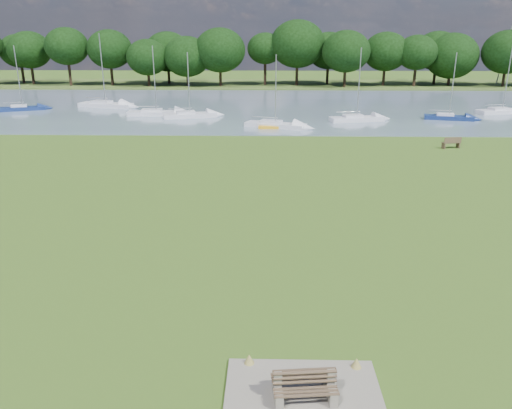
{
  "coord_description": "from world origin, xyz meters",
  "views": [
    {
      "loc": [
        -0.99,
        -24.86,
        9.22
      ],
      "look_at": [
        -1.57,
        -2.0,
        1.36
      ],
      "focal_mm": 35.0,
      "sensor_mm": 36.0,
      "label": 1
    }
  ],
  "objects_px": {
    "bench_pair": "(304,385)",
    "sailboat_6": "(356,117)",
    "sailboat_2": "(448,116)",
    "kayak": "(272,127)",
    "riverbank_bench": "(452,143)",
    "sailboat_8": "(105,103)",
    "sailboat_1": "(156,112)",
    "sailboat_7": "(275,123)",
    "sailboat_9": "(502,110)",
    "sailboat_5": "(22,107)",
    "sailboat_0": "(189,114)"
  },
  "relations": [
    {
      "from": "sailboat_7",
      "to": "sailboat_2",
      "type": "bearing_deg",
      "value": 35.55
    },
    {
      "from": "sailboat_6",
      "to": "sailboat_8",
      "type": "relative_size",
      "value": 0.84
    },
    {
      "from": "riverbank_bench",
      "to": "sailboat_9",
      "type": "xyz_separation_m",
      "value": [
        12.77,
        19.6,
        0.01
      ]
    },
    {
      "from": "bench_pair",
      "to": "kayak",
      "type": "relative_size",
      "value": 0.65
    },
    {
      "from": "sailboat_0",
      "to": "sailboat_2",
      "type": "bearing_deg",
      "value": -18.12
    },
    {
      "from": "sailboat_1",
      "to": "sailboat_7",
      "type": "xyz_separation_m",
      "value": [
        13.97,
        -7.66,
        -0.03
      ]
    },
    {
      "from": "sailboat_1",
      "to": "sailboat_6",
      "type": "xyz_separation_m",
      "value": [
        23.01,
        -3.61,
        0.01
      ]
    },
    {
      "from": "sailboat_5",
      "to": "sailboat_7",
      "type": "relative_size",
      "value": 1.08
    },
    {
      "from": "sailboat_9",
      "to": "sailboat_6",
      "type": "bearing_deg",
      "value": -176.89
    },
    {
      "from": "sailboat_7",
      "to": "sailboat_9",
      "type": "relative_size",
      "value": 0.78
    },
    {
      "from": "sailboat_0",
      "to": "sailboat_7",
      "type": "height_order",
      "value": "sailboat_7"
    },
    {
      "from": "kayak",
      "to": "sailboat_6",
      "type": "xyz_separation_m",
      "value": [
        9.34,
        4.81,
        0.31
      ]
    },
    {
      "from": "bench_pair",
      "to": "sailboat_6",
      "type": "distance_m",
      "value": 45.31
    },
    {
      "from": "riverbank_bench",
      "to": "sailboat_8",
      "type": "xyz_separation_m",
      "value": [
        -36.97,
        23.79,
        0.05
      ]
    },
    {
      "from": "kayak",
      "to": "sailboat_6",
      "type": "distance_m",
      "value": 10.51
    },
    {
      "from": "bench_pair",
      "to": "sailboat_0",
      "type": "relative_size",
      "value": 0.25
    },
    {
      "from": "bench_pair",
      "to": "sailboat_6",
      "type": "height_order",
      "value": "sailboat_6"
    },
    {
      "from": "sailboat_7",
      "to": "riverbank_bench",
      "type": "bearing_deg",
      "value": -12.09
    },
    {
      "from": "sailboat_7",
      "to": "sailboat_9",
      "type": "height_order",
      "value": "sailboat_9"
    },
    {
      "from": "sailboat_6",
      "to": "kayak",
      "type": "bearing_deg",
      "value": -165.29
    },
    {
      "from": "sailboat_2",
      "to": "sailboat_7",
      "type": "bearing_deg",
      "value": -151.07
    },
    {
      "from": "bench_pair",
      "to": "sailboat_6",
      "type": "bearing_deg",
      "value": 73.21
    },
    {
      "from": "riverbank_bench",
      "to": "kayak",
      "type": "distance_m",
      "value": 17.45
    },
    {
      "from": "sailboat_0",
      "to": "sailboat_8",
      "type": "distance_m",
      "value": 14.84
    },
    {
      "from": "sailboat_1",
      "to": "sailboat_5",
      "type": "xyz_separation_m",
      "value": [
        -17.62,
        3.43,
        0.02
      ]
    },
    {
      "from": "sailboat_5",
      "to": "sailboat_7",
      "type": "height_order",
      "value": "sailboat_5"
    },
    {
      "from": "kayak",
      "to": "sailboat_9",
      "type": "height_order",
      "value": "sailboat_9"
    },
    {
      "from": "sailboat_2",
      "to": "sailboat_7",
      "type": "distance_m",
      "value": 20.26
    },
    {
      "from": "sailboat_0",
      "to": "sailboat_6",
      "type": "distance_m",
      "value": 18.93
    },
    {
      "from": "sailboat_2",
      "to": "kayak",
      "type": "bearing_deg",
      "value": -149.26
    },
    {
      "from": "kayak",
      "to": "sailboat_0",
      "type": "xyz_separation_m",
      "value": [
        -9.47,
        6.9,
        0.31
      ]
    },
    {
      "from": "bench_pair",
      "to": "sailboat_9",
      "type": "xyz_separation_m",
      "value": [
        27.24,
        50.6,
        0.03
      ]
    },
    {
      "from": "kayak",
      "to": "sailboat_7",
      "type": "relative_size",
      "value": 0.38
    },
    {
      "from": "riverbank_bench",
      "to": "sailboat_8",
      "type": "distance_m",
      "value": 43.96
    },
    {
      "from": "sailboat_0",
      "to": "sailboat_8",
      "type": "bearing_deg",
      "value": 129.8
    },
    {
      "from": "sailboat_5",
      "to": "sailboat_2",
      "type": "bearing_deg",
      "value": -30.18
    },
    {
      "from": "bench_pair",
      "to": "riverbank_bench",
      "type": "distance_m",
      "value": 34.22
    },
    {
      "from": "kayak",
      "to": "sailboat_0",
      "type": "relative_size",
      "value": 0.38
    },
    {
      "from": "sailboat_5",
      "to": "riverbank_bench",
      "type": "bearing_deg",
      "value": -47.57
    },
    {
      "from": "sailboat_8",
      "to": "bench_pair",
      "type": "bearing_deg",
      "value": -53.39
    },
    {
      "from": "kayak",
      "to": "sailboat_7",
      "type": "bearing_deg",
      "value": 69.51
    },
    {
      "from": "sailboat_8",
      "to": "sailboat_7",
      "type": "bearing_deg",
      "value": -18.71
    },
    {
      "from": "riverbank_bench",
      "to": "sailboat_8",
      "type": "bearing_deg",
      "value": 133.97
    },
    {
      "from": "sailboat_5",
      "to": "sailboat_6",
      "type": "bearing_deg",
      "value": -33.58
    },
    {
      "from": "sailboat_6",
      "to": "sailboat_7",
      "type": "xyz_separation_m",
      "value": [
        -9.04,
        -4.05,
        -0.04
      ]
    },
    {
      "from": "sailboat_6",
      "to": "sailboat_1",
      "type": "bearing_deg",
      "value": 158.53
    },
    {
      "from": "sailboat_5",
      "to": "sailboat_9",
      "type": "xyz_separation_m",
      "value": [
        59.21,
        -0.91,
        0.0
      ]
    },
    {
      "from": "sailboat_2",
      "to": "sailboat_8",
      "type": "xyz_separation_m",
      "value": [
        -41.67,
        9.04,
        0.07
      ]
    },
    {
      "from": "riverbank_bench",
      "to": "sailboat_0",
      "type": "distance_m",
      "value": 29.12
    },
    {
      "from": "kayak",
      "to": "sailboat_5",
      "type": "relative_size",
      "value": 0.35
    }
  ]
}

